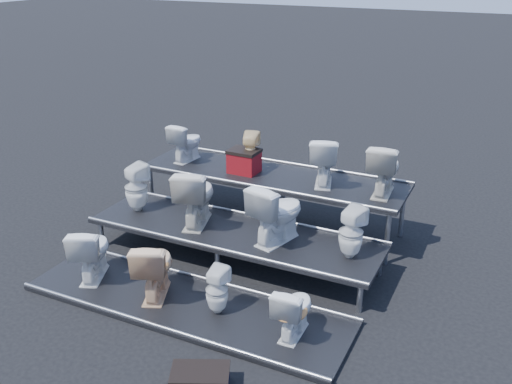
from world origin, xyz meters
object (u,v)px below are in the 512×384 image
at_px(toilet_1, 154,267).
at_px(toilet_6, 277,212).
at_px(toilet_5, 196,196).
at_px(red_crate, 244,162).
at_px(toilet_0, 91,251).
at_px(toilet_8, 186,142).
at_px(toilet_7, 351,233).
at_px(toilet_10, 324,160).
at_px(toilet_4, 136,188).
at_px(toilet_2, 217,290).
at_px(toilet_11, 384,169).
at_px(step_stool, 200,381).
at_px(toilet_9, 250,152).
at_px(toilet_3, 294,310).

height_order(toilet_1, toilet_6, toilet_6).
height_order(toilet_5, red_crate, toilet_5).
distance_m(toilet_0, toilet_8, 2.71).
bearing_deg(toilet_0, toilet_8, -110.69).
bearing_deg(toilet_7, toilet_10, -39.05).
relative_size(toilet_4, toilet_10, 0.99).
bearing_deg(toilet_8, toilet_2, 132.98).
bearing_deg(toilet_0, toilet_11, -164.08).
relative_size(toilet_6, red_crate, 1.87).
xyz_separation_m(toilet_5, toilet_7, (2.29, 0.00, -0.08)).
relative_size(toilet_8, red_crate, 1.42).
distance_m(toilet_4, toilet_6, 2.30).
distance_m(toilet_7, step_stool, 2.69).
bearing_deg(toilet_5, toilet_7, 164.33).
bearing_deg(toilet_2, toilet_0, 3.17).
bearing_deg(toilet_6, toilet_0, 47.11).
bearing_deg(toilet_1, toilet_9, -113.97).
bearing_deg(toilet_8, toilet_10, -174.80).
height_order(toilet_4, toilet_7, toilet_4).
relative_size(toilet_1, toilet_2, 1.31).
xyz_separation_m(toilet_4, red_crate, (1.20, 1.21, 0.19)).
height_order(toilet_2, toilet_6, toilet_6).
relative_size(toilet_10, toilet_11, 0.97).
distance_m(toilet_0, toilet_2, 1.90).
distance_m(toilet_1, red_crate, 2.57).
xyz_separation_m(toilet_2, toilet_8, (-2.02, 2.60, 0.82)).
bearing_deg(red_crate, toilet_4, -133.81).
relative_size(toilet_10, red_crate, 1.65).
relative_size(toilet_2, toilet_8, 0.94).
bearing_deg(toilet_6, toilet_10, -82.67).
bearing_deg(toilet_2, toilet_6, -95.74).
bearing_deg(toilet_7, step_stool, 91.00).
relative_size(toilet_5, toilet_8, 1.35).
bearing_deg(red_crate, toilet_3, -52.05).
relative_size(toilet_1, toilet_7, 1.14).
height_order(toilet_3, toilet_7, toilet_7).
height_order(toilet_7, toilet_11, toilet_11).
height_order(toilet_5, toilet_9, toilet_9).
bearing_deg(toilet_6, toilet_3, 136.37).
height_order(toilet_5, toilet_8, toilet_8).
relative_size(toilet_7, step_stool, 1.22).
xyz_separation_m(toilet_0, toilet_6, (2.10, 1.30, 0.44)).
distance_m(toilet_2, toilet_11, 3.03).
distance_m(toilet_4, toilet_8, 1.35).
bearing_deg(toilet_1, toilet_7, -171.06).
height_order(toilet_5, toilet_6, toilet_5).
relative_size(toilet_11, step_stool, 1.35).
height_order(toilet_4, toilet_11, toilet_11).
relative_size(toilet_2, toilet_6, 0.71).
relative_size(toilet_4, toilet_8, 1.15).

